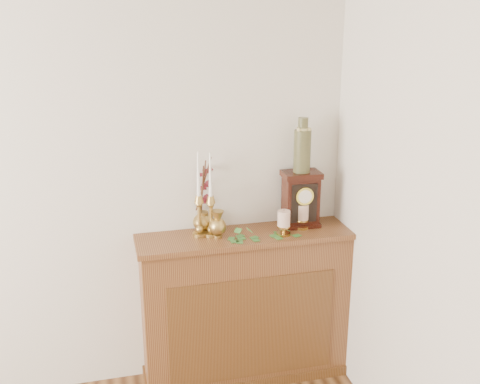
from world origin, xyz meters
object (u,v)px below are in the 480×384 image
object	(u,v)px
candlestick_left	(199,209)
mantel_clock	(301,199)
ginger_jar	(204,196)
bud_vase	(218,224)
candlestick_center	(211,209)
ceramic_vase	(302,148)

from	to	relation	value
candlestick_left	mantel_clock	distance (m)	0.60
candlestick_left	ginger_jar	size ratio (longest dim) A/B	1.10
candlestick_left	bud_vase	bearing A→B (deg)	-27.60
ginger_jar	bud_vase	bearing A→B (deg)	-72.82
candlestick_center	ginger_jar	xyz separation A→B (m)	(-0.01, 0.11, 0.04)
ginger_jar	ceramic_vase	distance (m)	0.62
bud_vase	ginger_jar	size ratio (longest dim) A/B	0.36
ceramic_vase	ginger_jar	bearing A→B (deg)	172.55
mantel_clock	candlestick_center	bearing A→B (deg)	-174.70
ginger_jar	mantel_clock	world-z (taller)	ginger_jar
bud_vase	ceramic_vase	distance (m)	0.64
bud_vase	ceramic_vase	bearing A→B (deg)	8.05
candlestick_center	ginger_jar	distance (m)	0.12
bud_vase	candlestick_center	bearing A→B (deg)	132.48
candlestick_center	mantel_clock	distance (m)	0.54
candlestick_left	ceramic_vase	bearing A→B (deg)	2.22
ginger_jar	candlestick_left	bearing A→B (deg)	-116.89
candlestick_left	bud_vase	world-z (taller)	candlestick_left
mantel_clock	ginger_jar	bearing A→B (deg)	173.68
ginger_jar	mantel_clock	xyz separation A→B (m)	(0.55, -0.08, -0.04)
candlestick_center	mantel_clock	size ratio (longest dim) A/B	1.47
candlestick_center	ceramic_vase	bearing A→B (deg)	4.18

